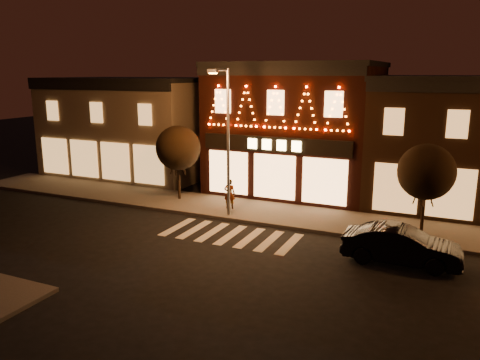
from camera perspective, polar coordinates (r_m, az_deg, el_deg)
The scene contains 10 objects.
ground at distance 19.75m, azimuth -6.22°, elevation -10.12°, with size 120.00×120.00×0.00m, color black.
sidewalk_far at distance 25.85m, azimuth 6.75°, elevation -4.36°, with size 44.00×4.00×0.15m, color #47423D.
building_left at distance 37.32m, azimuth -12.67°, elevation 6.34°, with size 12.20×8.28×7.30m.
building_pulp at distance 31.21m, azimuth 6.83°, elevation 6.28°, with size 10.20×8.34×8.30m.
building_right_a at distance 29.82m, azimuth 24.51°, elevation 4.14°, with size 9.20×8.28×7.50m.
streetlamp_mid at distance 24.64m, azimuth -1.69°, elevation 5.86°, with size 0.49×1.76×7.73m.
tree_left at distance 28.53m, azimuth -7.46°, elevation 3.84°, with size 2.67×2.67×4.46m.
tree_right at distance 23.42m, azimuth 21.52°, elevation 0.90°, with size 2.60×2.60×4.35m.
dark_sedan at distance 20.59m, azimuth 18.84°, elevation -7.47°, with size 1.64×4.69×1.55m, color black.
pedestrian at distance 26.68m, azimuth -1.27°, elevation -1.67°, with size 0.62×0.41×1.70m, color gray.
Camera 1 is at (9.41, -15.58, 7.67)m, focal length 35.46 mm.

